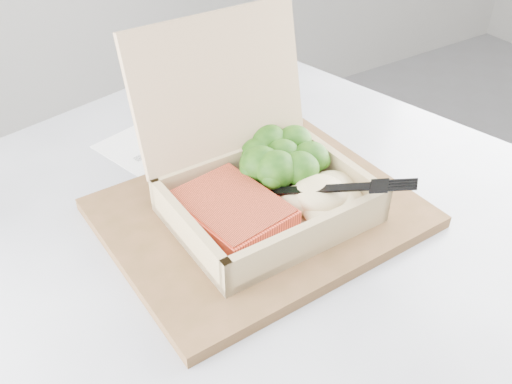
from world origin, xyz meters
TOP-DOWN VIEW (x-y plane):
  - cafe_table at (-0.39, 0.61)m, footprint 0.96×0.96m
  - serving_tray at (-0.37, 0.62)m, footprint 0.36×0.29m
  - takeout_container at (-0.37, 0.64)m, footprint 0.22×0.21m
  - salmon_fillet at (-0.41, 0.61)m, footprint 0.11×0.14m
  - broccoli_pile at (-0.31, 0.65)m, footprint 0.12×0.12m
  - mashed_potatoes at (-0.31, 0.57)m, footprint 0.10×0.09m
  - plastic_fork at (-0.34, 0.59)m, footprint 0.13×0.14m
  - receipt at (-0.43, 0.82)m, footprint 0.12×0.17m

SIDE VIEW (x-z plane):
  - cafe_table at x=-0.39m, z-range 0.18..0.91m
  - receipt at x=-0.43m, z-range 0.73..0.73m
  - serving_tray at x=-0.37m, z-range 0.73..0.75m
  - salmon_fillet at x=-0.41m, z-range 0.76..0.78m
  - mashed_potatoes at x=-0.31m, z-range 0.76..0.79m
  - broccoli_pile at x=-0.31m, z-range 0.76..0.80m
  - plastic_fork at x=-0.34m, z-range 0.77..0.80m
  - takeout_container at x=-0.37m, z-range 0.69..0.90m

